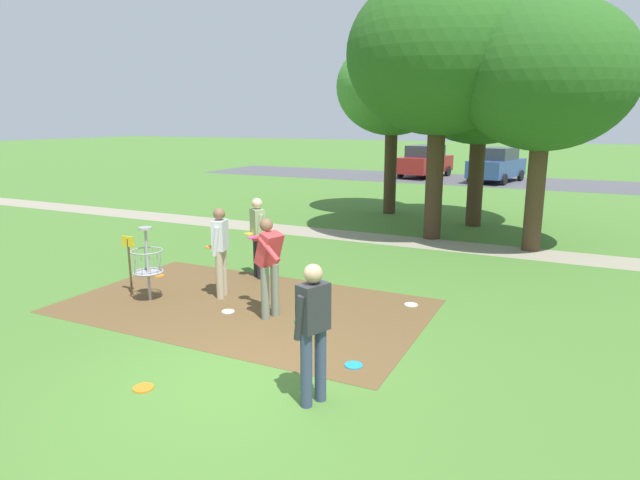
% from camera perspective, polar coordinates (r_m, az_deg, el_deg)
% --- Properties ---
extents(ground_plane, '(160.00, 160.00, 0.00)m').
position_cam_1_polar(ground_plane, '(7.13, -8.43, -14.93)').
color(ground_plane, '#47752D').
extents(dirt_tee_pad, '(6.43, 3.79, 0.01)m').
position_cam_1_polar(dirt_tee_pad, '(9.84, -8.05, -6.96)').
color(dirt_tee_pad, brown).
rests_on(dirt_tee_pad, ground).
extents(disc_golf_basket, '(0.98, 0.58, 1.39)m').
position_cam_1_polar(disc_golf_basket, '(10.39, -18.08, -2.10)').
color(disc_golf_basket, '#9E9EA3').
rests_on(disc_golf_basket, ground).
extents(player_foreground_watching, '(0.44, 0.50, 1.71)m').
position_cam_1_polar(player_foreground_watching, '(10.16, -10.56, -0.76)').
color(player_foreground_watching, tan).
rests_on(player_foreground_watching, ground).
extents(player_throwing, '(0.45, 0.50, 1.71)m').
position_cam_1_polar(player_throwing, '(6.24, -0.73, -9.16)').
color(player_throwing, '#384260').
rests_on(player_throwing, ground).
extents(player_waiting_left, '(0.47, 0.45, 1.71)m').
position_cam_1_polar(player_waiting_left, '(11.30, -6.65, 0.73)').
color(player_waiting_left, '#232328').
rests_on(player_waiting_left, ground).
extents(player_waiting_right, '(0.98, 0.76, 1.71)m').
position_cam_1_polar(player_waiting_right, '(8.97, -5.47, -2.27)').
color(player_waiting_right, slate).
rests_on(player_waiting_right, ground).
extents(frisbee_near_basket, '(0.22, 0.22, 0.02)m').
position_cam_1_polar(frisbee_near_basket, '(9.59, -9.76, -7.51)').
color(frisbee_near_basket, white).
rests_on(frisbee_near_basket, ground).
extents(frisbee_by_tee, '(0.23, 0.23, 0.02)m').
position_cam_1_polar(frisbee_by_tee, '(12.07, -16.79, -3.65)').
color(frisbee_by_tee, orange).
rests_on(frisbee_by_tee, ground).
extents(frisbee_mid_grass, '(0.26, 0.26, 0.02)m').
position_cam_1_polar(frisbee_mid_grass, '(7.30, -18.28, -14.71)').
color(frisbee_mid_grass, orange).
rests_on(frisbee_mid_grass, ground).
extents(frisbee_far_left, '(0.25, 0.25, 0.02)m').
position_cam_1_polar(frisbee_far_left, '(7.54, 3.59, -13.16)').
color(frisbee_far_left, '#1E93DB').
rests_on(frisbee_far_left, ground).
extents(frisbee_far_right, '(0.24, 0.24, 0.02)m').
position_cam_1_polar(frisbee_far_right, '(9.93, 9.66, -6.81)').
color(frisbee_far_right, white).
rests_on(frisbee_far_right, ground).
extents(tree_near_right, '(3.87, 3.87, 6.03)m').
position_cam_1_polar(tree_near_right, '(19.26, 7.74, 15.74)').
color(tree_near_right, '#422D1E').
rests_on(tree_near_right, ground).
extents(tree_mid_left, '(4.98, 4.98, 7.10)m').
position_cam_1_polar(tree_mid_left, '(15.31, 12.66, 18.65)').
color(tree_mid_left, '#422D1E').
rests_on(tree_mid_left, ground).
extents(tree_mid_center, '(4.27, 4.27, 6.15)m').
position_cam_1_polar(tree_mid_center, '(14.57, 22.86, 15.75)').
color(tree_mid_center, '#4C3823').
rests_on(tree_mid_center, ground).
extents(tree_mid_right, '(4.93, 4.93, 6.73)m').
position_cam_1_polar(tree_mid_right, '(17.50, 16.89, 16.50)').
color(tree_mid_right, '#422D1E').
rests_on(tree_mid_right, ground).
extents(parking_lot_strip, '(36.00, 6.00, 0.01)m').
position_cam_1_polar(parking_lot_strip, '(30.95, 18.94, 5.90)').
color(parking_lot_strip, '#4C4C51').
rests_on(parking_lot_strip, ground).
extents(parked_car_leftmost, '(2.50, 4.45, 1.84)m').
position_cam_1_polar(parked_car_leftmost, '(32.19, 11.10, 8.22)').
color(parked_car_leftmost, maroon).
rests_on(parked_car_leftmost, ground).
extents(parked_car_center_left, '(2.66, 4.49, 1.84)m').
position_cam_1_polar(parked_car_center_left, '(30.62, 18.29, 7.60)').
color(parked_car_center_left, '#2D4784').
rests_on(parked_car_center_left, ground).
extents(gravel_path, '(40.00, 1.30, 0.00)m').
position_cam_1_polar(gravel_path, '(14.88, 10.97, -0.33)').
color(gravel_path, gray).
rests_on(gravel_path, ground).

